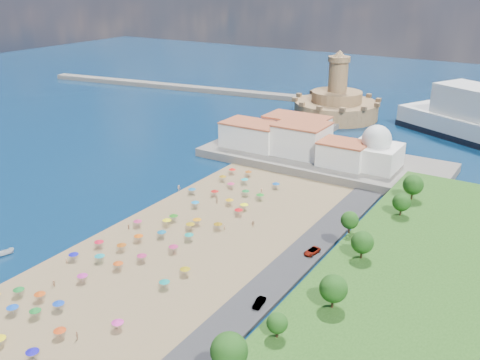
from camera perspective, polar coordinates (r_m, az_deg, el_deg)
The scene contains 11 objects.
ground at distance 146.33m, azimuth -6.57°, elevation -5.63°, with size 700.00×700.00×0.00m, color #071938.
terrace at distance 199.36m, azimuth 8.82°, elevation 2.16°, with size 90.00×36.00×3.00m, color #59544C.
jetty at distance 238.50m, azimuth 7.38°, elevation 5.34°, with size 18.00×70.00×2.40m, color #59544C.
breakwater at distance 325.46m, azimuth -5.13°, elevation 9.71°, with size 200.00×7.00×2.60m, color #59544C.
waterfront_buildings at distance 203.13m, azimuth 5.62°, elevation 4.56°, with size 57.00×29.00×11.00m.
domed_building at distance 188.76m, azimuth 14.27°, elevation 3.04°, with size 16.00×16.00×15.00m.
fortress at distance 263.91m, azimuth 10.23°, elevation 7.95°, with size 40.00×40.00×32.40m.
beach_parasols at distance 138.56m, azimuth -9.79°, elevation -6.44°, with size 31.71×115.41×2.20m.
beachgoers at distance 148.79m, azimuth -6.48°, elevation -4.68°, with size 34.83×82.71×1.84m.
parked_cars at distance 119.72m, azimuth 3.74°, elevation -11.35°, with size 3.12×57.63×1.39m.
hillside_trees at distance 115.21m, azimuth 10.62°, elevation -8.08°, with size 13.87×108.75×7.69m.
Camera 1 is at (82.93, -101.06, 65.74)m, focal length 40.00 mm.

